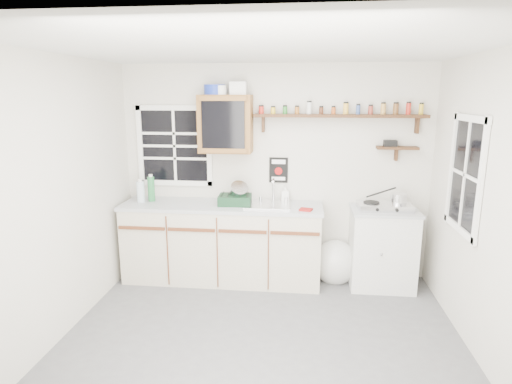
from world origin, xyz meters
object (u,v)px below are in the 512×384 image
dish_rack (236,197)px  hotplate (385,206)px  right_cabinet (382,248)px  main_cabinet (222,242)px  upper_cabinet (226,124)px  spice_shelf (341,115)px

dish_rack → hotplate: 1.66m
right_cabinet → hotplate: (-0.01, -0.02, 0.49)m
main_cabinet → hotplate: bearing=0.2°
main_cabinet → upper_cabinet: 1.37m
main_cabinet → upper_cabinet: bearing=76.3°
hotplate → right_cabinet: bearing=68.5°
spice_shelf → hotplate: spice_shelf is taller
right_cabinet → hotplate: bearing=-108.6°
spice_shelf → dish_rack: size_ratio=5.04×
main_cabinet → upper_cabinet: size_ratio=3.55×
dish_rack → hotplate: bearing=-2.7°
upper_cabinet → spice_shelf: (1.29, 0.07, 0.11)m
right_cabinet → upper_cabinet: size_ratio=1.40×
spice_shelf → dish_rack: 1.49m
right_cabinet → upper_cabinet: 2.26m
main_cabinet → right_cabinet: bearing=0.8°
upper_cabinet → dish_rack: bearing=-45.7°
main_cabinet → right_cabinet: 1.84m
main_cabinet → spice_shelf: (1.32, 0.21, 1.47)m
upper_cabinet → hotplate: bearing=-4.4°
right_cabinet → spice_shelf: spice_shelf is taller
right_cabinet → dish_rack: 1.76m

